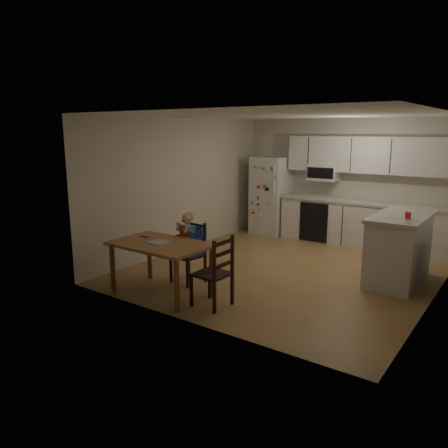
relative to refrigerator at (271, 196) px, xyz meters
name	(u,v)px	position (x,y,z in m)	size (l,w,h in m)	color
room	(302,192)	(1.55, -1.67, 0.40)	(4.52, 5.01, 2.51)	olive
refrigerator	(271,196)	(0.00, 0.00, 0.00)	(0.72, 0.70, 1.70)	silver
kitchen_run	(364,203)	(2.05, 0.09, 0.03)	(3.37, 0.62, 2.15)	silver
kitchen_island	(399,249)	(3.19, -1.70, -0.33)	(0.74, 1.41, 1.04)	silver
red_cup	(408,215)	(3.33, -1.93, 0.24)	(0.08, 0.08, 0.10)	red
dining_table	(161,250)	(0.62, -4.14, -0.21)	(1.38, 0.88, 0.74)	brown
napkin	(158,242)	(0.57, -4.15, -0.11)	(0.27, 0.23, 0.01)	#A4A3A8
toddler_spoon	(144,237)	(0.17, -4.04, -0.10)	(0.02, 0.02, 0.12)	#1C2EB3
chair_booster	(190,240)	(0.62, -3.52, -0.20)	(0.45, 0.45, 1.08)	black
chair_side	(218,268)	(1.56, -4.09, -0.31)	(0.43, 0.43, 0.95)	black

